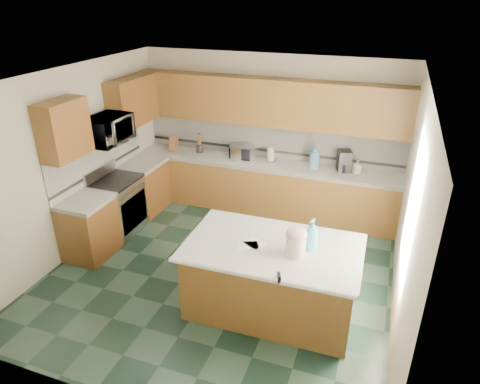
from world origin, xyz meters
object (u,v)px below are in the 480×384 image
at_px(island_base, 272,279).
at_px(island_top, 273,248).
at_px(soap_bottle_island, 312,234).
at_px(toaster_oven, 242,152).
at_px(knife_block, 173,143).
at_px(coffee_maker, 344,161).
at_px(treat_jar, 296,246).

relative_size(island_base, island_top, 0.95).
height_order(soap_bottle_island, toaster_oven, soap_bottle_island).
bearing_deg(knife_block, coffee_maker, -1.75).
bearing_deg(toaster_oven, soap_bottle_island, -79.19).
distance_m(island_top, soap_bottle_island, 0.49).
distance_m(island_base, island_top, 0.46).
xyz_separation_m(treat_jar, soap_bottle_island, (0.14, 0.19, 0.07)).
height_order(treat_jar, coffee_maker, coffee_maker).
relative_size(island_base, toaster_oven, 4.65).
distance_m(island_base, coffee_maker, 2.70).
bearing_deg(coffee_maker, soap_bottle_island, -110.25).
bearing_deg(knife_block, island_base, -46.22).
distance_m(island_base, treat_jar, 0.68).
height_order(treat_jar, soap_bottle_island, soap_bottle_island).
height_order(island_top, knife_block, knife_block).
bearing_deg(island_top, treat_jar, -21.30).
bearing_deg(knife_block, toaster_oven, -2.30).
height_order(island_base, island_top, island_top).
distance_m(island_top, coffee_maker, 2.62).
height_order(island_base, soap_bottle_island, soap_bottle_island).
bearing_deg(island_base, toaster_oven, 115.82).
bearing_deg(coffee_maker, island_base, -119.63).
relative_size(island_top, soap_bottle_island, 5.35).
distance_m(island_top, treat_jar, 0.34).
height_order(island_top, treat_jar, treat_jar).
height_order(soap_bottle_island, knife_block, soap_bottle_island).
bearing_deg(coffee_maker, treat_jar, -113.25).
bearing_deg(treat_jar, island_top, 153.17).
distance_m(treat_jar, knife_block, 3.94).
relative_size(soap_bottle_island, knife_block, 1.54).
bearing_deg(toaster_oven, island_base, -87.20).
relative_size(knife_block, toaster_oven, 0.59).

